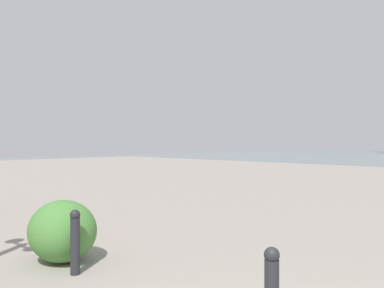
# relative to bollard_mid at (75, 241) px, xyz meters

# --- Properties ---
(bollard_mid) EXTENTS (0.13, 0.13, 0.82)m
(bollard_mid) POSITION_rel_bollard_mid_xyz_m (0.00, 0.00, 0.00)
(bollard_mid) COLOR #232328
(bollard_mid) RESTS_ON ground
(shrub_round) EXTENTS (1.01, 0.91, 0.86)m
(shrub_round) POSITION_rel_bollard_mid_xyz_m (0.61, -0.15, 0.00)
(shrub_round) COLOR #477F38
(shrub_round) RESTS_ON ground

